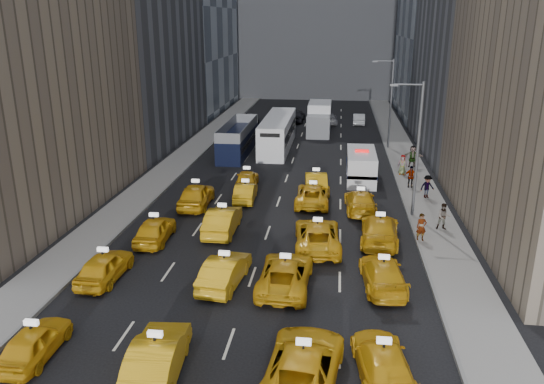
# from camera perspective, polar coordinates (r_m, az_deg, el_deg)

# --- Properties ---
(ground) EXTENTS (160.00, 160.00, 0.00)m
(ground) POSITION_cam_1_polar(r_m,az_deg,el_deg) (26.04, -2.85, -11.07)
(ground) COLOR black
(ground) RESTS_ON ground
(sidewalk_west) EXTENTS (3.00, 90.00, 0.15)m
(sidewalk_west) POSITION_cam_1_polar(r_m,az_deg,el_deg) (51.15, -9.67, 3.54)
(sidewalk_west) COLOR gray
(sidewalk_west) RESTS_ON ground
(sidewalk_east) EXTENTS (3.00, 90.00, 0.15)m
(sidewalk_east) POSITION_cam_1_polar(r_m,az_deg,el_deg) (49.44, 14.38, 2.72)
(sidewalk_east) COLOR gray
(sidewalk_east) RESTS_ON ground
(curb_west) EXTENTS (0.15, 90.00, 0.18)m
(curb_west) POSITION_cam_1_polar(r_m,az_deg,el_deg) (50.75, -8.10, 3.52)
(curb_west) COLOR slate
(curb_west) RESTS_ON ground
(curb_east) EXTENTS (0.15, 90.00, 0.18)m
(curb_east) POSITION_cam_1_polar(r_m,az_deg,el_deg) (49.27, 12.71, 2.81)
(curb_east) COLOR slate
(curb_east) RESTS_ON ground
(streetlight_near) EXTENTS (2.15, 0.22, 9.00)m
(streetlight_near) POSITION_cam_1_polar(r_m,az_deg,el_deg) (35.61, 15.25, 4.85)
(streetlight_near) COLOR #595B60
(streetlight_near) RESTS_ON ground
(streetlight_far) EXTENTS (2.15, 0.22, 9.00)m
(streetlight_far) POSITION_cam_1_polar(r_m,az_deg,el_deg) (55.17, 12.56, 9.55)
(streetlight_far) COLOR #595B60
(streetlight_far) RESTS_ON ground
(taxi_0) EXTENTS (1.62, 3.91, 1.32)m
(taxi_0) POSITION_cam_1_polar(r_m,az_deg,el_deg) (23.43, -24.20, -14.52)
(taxi_0) COLOR gold
(taxi_0) RESTS_ON ground
(taxi_1) EXTENTS (2.11, 4.99, 1.60)m
(taxi_1) POSITION_cam_1_polar(r_m,az_deg,el_deg) (20.87, -12.28, -17.05)
(taxi_1) COLOR gold
(taxi_1) RESTS_ON ground
(taxi_2) EXTENTS (3.14, 5.85, 1.56)m
(taxi_2) POSITION_cam_1_polar(r_m,az_deg,el_deg) (20.12, 3.37, -18.15)
(taxi_2) COLOR gold
(taxi_2) RESTS_ON ground
(taxi_3) EXTENTS (2.46, 4.81, 1.33)m
(taxi_3) POSITION_cam_1_polar(r_m,az_deg,el_deg) (20.90, 11.80, -17.40)
(taxi_3) COLOR gold
(taxi_3) RESTS_ON ground
(taxi_4) EXTENTS (1.81, 4.28, 1.45)m
(taxi_4) POSITION_cam_1_polar(r_m,az_deg,el_deg) (28.47, -17.56, -7.64)
(taxi_4) COLOR gold
(taxi_4) RESTS_ON ground
(taxi_5) EXTENTS (2.07, 4.68, 1.49)m
(taxi_5) POSITION_cam_1_polar(r_m,az_deg,el_deg) (26.78, -5.11, -8.44)
(taxi_5) COLOR gold
(taxi_5) RESTS_ON ground
(taxi_6) EXTENTS (2.57, 5.34, 1.47)m
(taxi_6) POSITION_cam_1_polar(r_m,az_deg,el_deg) (26.45, 1.44, -8.75)
(taxi_6) COLOR gold
(taxi_6) RESTS_ON ground
(taxi_7) EXTENTS (2.36, 4.96, 1.40)m
(taxi_7) POSITION_cam_1_polar(r_m,az_deg,el_deg) (27.05, 11.84, -8.61)
(taxi_7) COLOR gold
(taxi_7) RESTS_ON ground
(taxi_8) EXTENTS (1.89, 4.37, 1.47)m
(taxi_8) POSITION_cam_1_polar(r_m,az_deg,el_deg) (32.44, -12.48, -3.97)
(taxi_8) COLOR gold
(taxi_8) RESTS_ON ground
(taxi_9) EXTENTS (1.71, 4.82, 1.59)m
(taxi_9) POSITION_cam_1_polar(r_m,az_deg,el_deg) (33.08, -5.34, -3.05)
(taxi_9) COLOR gold
(taxi_9) RESTS_ON ground
(taxi_10) EXTENTS (2.94, 5.70, 1.54)m
(taxi_10) POSITION_cam_1_polar(r_m,az_deg,el_deg) (30.89, 4.91, -4.66)
(taxi_10) COLOR gold
(taxi_10) RESTS_ON ground
(taxi_11) EXTENTS (2.54, 5.48, 1.55)m
(taxi_11) POSITION_cam_1_polar(r_m,az_deg,el_deg) (32.20, 11.50, -4.00)
(taxi_11) COLOR gold
(taxi_11) RESTS_ON ground
(taxi_12) EXTENTS (2.17, 4.99, 1.67)m
(taxi_12) POSITION_cam_1_polar(r_m,az_deg,el_deg) (37.89, -8.17, -0.32)
(taxi_12) COLOR gold
(taxi_12) RESTS_ON ground
(taxi_13) EXTENTS (1.62, 4.10, 1.33)m
(taxi_13) POSITION_cam_1_polar(r_m,az_deg,el_deg) (38.78, -2.87, 0.00)
(taxi_13) COLOR gold
(taxi_13) RESTS_ON ground
(taxi_14) EXTENTS (2.38, 5.10, 1.41)m
(taxi_14) POSITION_cam_1_polar(r_m,az_deg,el_deg) (38.13, 4.42, -0.28)
(taxi_14) COLOR gold
(taxi_14) RESTS_ON ground
(taxi_15) EXTENTS (2.25, 5.00, 1.42)m
(taxi_15) POSITION_cam_1_polar(r_m,az_deg,el_deg) (37.11, 9.47, -0.99)
(taxi_15) COLOR gold
(taxi_15) RESTS_ON ground
(taxi_16) EXTENTS (2.01, 4.28, 1.42)m
(taxi_16) POSITION_cam_1_polar(r_m,az_deg,el_deg) (41.78, -2.71, 1.40)
(taxi_16) COLOR gold
(taxi_16) RESTS_ON ground
(taxi_17) EXTENTS (2.00, 4.76, 1.53)m
(taxi_17) POSITION_cam_1_polar(r_m,az_deg,el_deg) (41.02, 4.74, 1.12)
(taxi_17) COLOR gold
(taxi_17) RESTS_ON ground
(nypd_van) EXTENTS (2.96, 6.21, 2.57)m
(nypd_van) POSITION_cam_1_polar(r_m,az_deg,el_deg) (44.25, 9.56, 2.73)
(nypd_van) COLOR white
(nypd_van) RESTS_ON ground
(double_decker) EXTENTS (2.98, 10.52, 3.02)m
(double_decker) POSITION_cam_1_polar(r_m,az_deg,el_deg) (52.65, -3.68, 5.76)
(double_decker) COLOR black
(double_decker) RESTS_ON ground
(city_bus) EXTENTS (3.81, 12.75, 3.24)m
(city_bus) POSITION_cam_1_polar(r_m,az_deg,el_deg) (54.66, 0.62, 6.38)
(city_bus) COLOR white
(city_bus) RESTS_ON ground
(box_truck) EXTENTS (3.23, 7.76, 3.46)m
(box_truck) POSITION_cam_1_polar(r_m,az_deg,el_deg) (62.55, 5.11, 7.88)
(box_truck) COLOR white
(box_truck) RESTS_ON ground
(misc_car_0) EXTENTS (1.74, 4.35, 1.41)m
(misc_car_0) POSITION_cam_1_polar(r_m,az_deg,el_deg) (50.80, 9.98, 4.15)
(misc_car_0) COLOR #B5B9BD
(misc_car_0) RESTS_ON ground
(misc_car_1) EXTENTS (2.72, 4.97, 1.32)m
(misc_car_1) POSITION_cam_1_polar(r_m,az_deg,el_deg) (65.59, -2.40, 7.48)
(misc_car_1) COLOR black
(misc_car_1) RESTS_ON ground
(misc_car_2) EXTENTS (2.51, 5.06, 1.41)m
(misc_car_2) POSITION_cam_1_polar(r_m,az_deg,el_deg) (68.40, 6.08, 7.87)
(misc_car_2) COLOR slate
(misc_car_2) RESTS_ON ground
(misc_car_3) EXTENTS (1.98, 4.70, 1.59)m
(misc_car_3) POSITION_cam_1_polar(r_m,az_deg,el_deg) (69.54, 2.70, 8.20)
(misc_car_3) COLOR black
(misc_car_3) RESTS_ON ground
(misc_car_4) EXTENTS (1.51, 4.18, 1.37)m
(misc_car_4) POSITION_cam_1_polar(r_m,az_deg,el_deg) (68.80, 9.32, 7.78)
(misc_car_4) COLOR #A0A3A7
(misc_car_4) RESTS_ON ground
(pedestrian_0) EXTENTS (0.68, 0.51, 1.68)m
(pedestrian_0) POSITION_cam_1_polar(r_m,az_deg,el_deg) (32.59, 15.77, -3.66)
(pedestrian_0) COLOR gray
(pedestrian_0) RESTS_ON sidewalk_east
(pedestrian_1) EXTENTS (0.83, 0.46, 1.69)m
(pedestrian_1) POSITION_cam_1_polar(r_m,az_deg,el_deg) (34.67, 17.98, -2.53)
(pedestrian_1) COLOR gray
(pedestrian_1) RESTS_ON sidewalk_east
(pedestrian_2) EXTENTS (1.20, 0.85, 1.71)m
(pedestrian_2) POSITION_cam_1_polar(r_m,az_deg,el_deg) (40.50, 16.36, 0.57)
(pedestrian_2) COLOR gray
(pedestrian_2) RESTS_ON sidewalk_east
(pedestrian_3) EXTENTS (1.05, 0.55, 1.74)m
(pedestrian_3) POSITION_cam_1_polar(r_m,az_deg,el_deg) (42.71, 14.69, 1.62)
(pedestrian_3) COLOR gray
(pedestrian_3) RESTS_ON sidewalk_east
(pedestrian_4) EXTENTS (0.91, 0.63, 1.69)m
(pedestrian_4) POSITION_cam_1_polar(r_m,az_deg,el_deg) (46.17, 13.86, 2.87)
(pedestrian_4) COLOR gray
(pedestrian_4) RESTS_ON sidewalk_east
(pedestrian_5) EXTENTS (1.81, 0.57, 1.93)m
(pedestrian_5) POSITION_cam_1_polar(r_m,az_deg,el_deg) (48.75, 14.88, 3.73)
(pedestrian_5) COLOR gray
(pedestrian_5) RESTS_ON sidewalk_east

